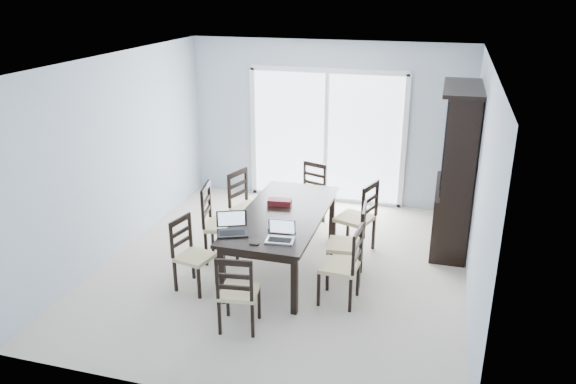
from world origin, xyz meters
name	(u,v)px	position (x,y,z in m)	size (l,w,h in m)	color
floor	(283,267)	(0.00, 0.00, 0.00)	(5.00, 5.00, 0.00)	#BFB6A4
ceiling	(283,60)	(0.00, 0.00, 2.60)	(5.00, 5.00, 0.00)	white
back_wall	(327,123)	(0.00, 2.50, 1.30)	(4.50, 0.02, 2.60)	#AAB9CB
wall_left	(118,156)	(-2.25, 0.00, 1.30)	(0.02, 5.00, 2.60)	#AAB9CB
wall_right	(479,188)	(2.25, 0.00, 1.30)	(0.02, 5.00, 2.60)	#AAB9CB
balcony	(337,182)	(0.00, 3.50, -0.05)	(4.50, 2.00, 0.10)	gray
railing	(347,137)	(0.00, 4.50, 0.55)	(4.50, 0.06, 1.10)	#99999E
dining_table	(283,218)	(0.00, 0.00, 0.67)	(1.00, 2.20, 0.75)	black
china_hutch	(456,171)	(2.02, 1.25, 1.07)	(0.50, 1.38, 2.20)	black
sliding_door	(326,136)	(0.00, 2.48, 1.09)	(2.52, 0.05, 2.18)	silver
chair_left_near	(188,246)	(-0.93, -0.77, 0.53)	(0.46, 0.45, 1.01)	black
chair_left_mid	(216,215)	(-0.90, -0.01, 0.62)	(0.53, 0.52, 1.18)	black
chair_left_far	(244,198)	(-0.78, 0.73, 0.59)	(0.54, 0.53, 1.12)	black
chair_right_near	(348,258)	(0.93, -0.61, 0.57)	(0.44, 0.43, 1.07)	black
chair_right_mid	(354,236)	(0.90, -0.08, 0.59)	(0.46, 0.45, 1.11)	black
chair_right_far	(362,210)	(0.88, 0.68, 0.61)	(0.56, 0.55, 1.16)	black
chair_end_near	(237,286)	(-0.06, -1.48, 0.54)	(0.43, 0.44, 1.02)	black
chair_end_far	(311,187)	(-0.01, 1.51, 0.56)	(0.50, 0.51, 1.05)	black
laptop_dark	(232,229)	(-0.38, -0.75, 0.81)	(0.41, 0.36, 0.24)	black
laptop_silver	(280,236)	(0.19, -0.78, 0.80)	(0.33, 0.25, 0.21)	silver
book_stack	(281,227)	(0.11, -0.47, 0.77)	(0.28, 0.22, 0.04)	maroon
cell_phone	(254,244)	(-0.05, -0.94, 0.76)	(0.10, 0.05, 0.01)	black
game_box	(280,202)	(-0.12, 0.24, 0.79)	(0.30, 0.15, 0.07)	#4E0F1B
hot_tub	(322,157)	(-0.26, 3.40, 0.44)	(1.76, 1.59, 0.88)	maroon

